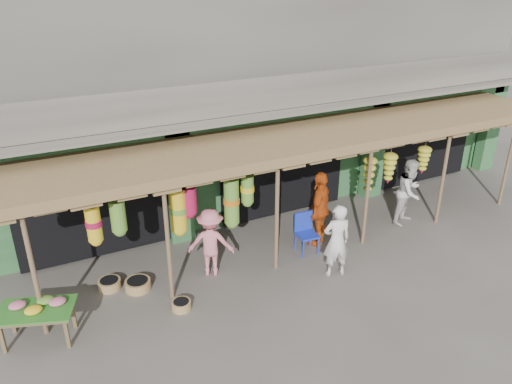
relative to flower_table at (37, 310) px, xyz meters
name	(u,v)px	position (x,y,z in m)	size (l,w,h in m)	color
ground	(325,248)	(6.58, 0.34, -0.65)	(80.00, 80.00, 0.00)	#514C47
building	(240,76)	(6.58, 5.21, 2.72)	(16.40, 6.80, 7.00)	gray
awning	(307,141)	(6.42, 1.14, 1.92)	(14.00, 2.70, 2.79)	brown
flower_table	(37,310)	(0.00, 0.00, 0.00)	(1.54, 1.20, 0.81)	brown
blue_chair	(306,230)	(6.08, 0.50, -0.10)	(0.51, 0.52, 1.00)	#1C31B8
basket_left	(110,284)	(1.47, 1.06, -0.55)	(0.49, 0.49, 0.20)	brown
basket_mid	(138,285)	(2.01, 0.75, -0.55)	(0.56, 0.56, 0.21)	olive
basket_right	(181,305)	(2.61, -0.34, -0.56)	(0.40, 0.40, 0.18)	#8C6341
person_front	(337,241)	(6.14, -0.68, 0.21)	(0.63, 0.41, 1.72)	silver
person_right	(410,192)	(9.34, 0.52, 0.25)	(0.88, 0.69, 1.81)	silver
person_vendor	(320,209)	(6.58, 0.66, 0.31)	(1.13, 0.47, 1.92)	#C24A12
person_shopper	(211,242)	(3.67, 0.60, 0.15)	(1.03, 0.59, 1.60)	#D87281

